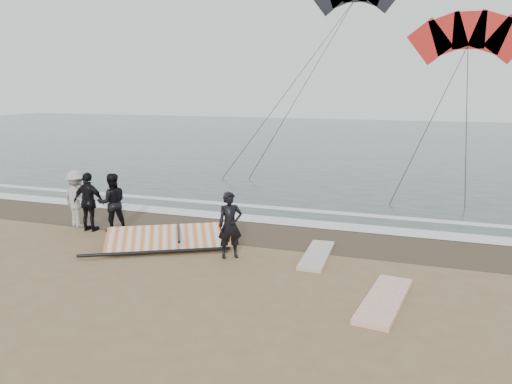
{
  "coord_description": "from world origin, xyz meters",
  "views": [
    {
      "loc": [
        3.94,
        -9.54,
        4.4
      ],
      "look_at": [
        -0.42,
        3.0,
        1.6
      ],
      "focal_mm": 35.0,
      "sensor_mm": 36.0,
      "label": 1
    }
  ],
  "objects_px": {
    "man_main": "(230,225)",
    "sail_rig": "(170,239)",
    "board_white": "(384,300)",
    "board_cream": "(317,255)"
  },
  "relations": [
    {
      "from": "man_main",
      "to": "sail_rig",
      "type": "distance_m",
      "value": 2.14
    },
    {
      "from": "board_white",
      "to": "sail_rig",
      "type": "bearing_deg",
      "value": 169.46
    },
    {
      "from": "man_main",
      "to": "board_white",
      "type": "height_order",
      "value": "man_main"
    },
    {
      "from": "man_main",
      "to": "board_cream",
      "type": "relative_size",
      "value": 0.76
    },
    {
      "from": "board_white",
      "to": "board_cream",
      "type": "height_order",
      "value": "board_white"
    },
    {
      "from": "man_main",
      "to": "board_cream",
      "type": "distance_m",
      "value": 2.43
    },
    {
      "from": "board_white",
      "to": "sail_rig",
      "type": "distance_m",
      "value": 6.38
    },
    {
      "from": "board_cream",
      "to": "man_main",
      "type": "bearing_deg",
      "value": -162.39
    },
    {
      "from": "man_main",
      "to": "board_cream",
      "type": "bearing_deg",
      "value": -14.5
    },
    {
      "from": "board_white",
      "to": "sail_rig",
      "type": "xyz_separation_m",
      "value": [
        -6.08,
        1.91,
        0.14
      ]
    }
  ]
}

